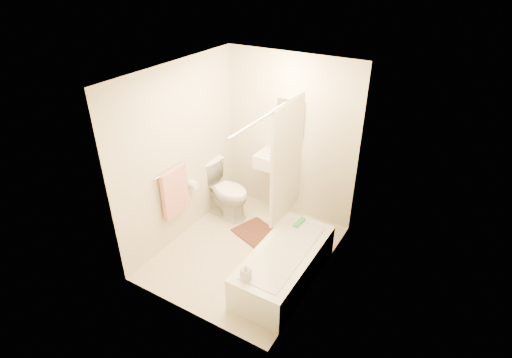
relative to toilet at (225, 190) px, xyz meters
The scene contains 17 objects.
floor 1.05m from the toilet, 39.02° to the right, with size 2.40×2.40×0.00m, color beige.
ceiling 2.21m from the toilet, 39.02° to the right, with size 2.40×2.40×0.00m, color white.
wall_back 1.24m from the toilet, 38.29° to the left, with size 2.00×0.02×2.40m, color beige.
wall_left 1.03m from the toilet, 112.36° to the right, with size 0.02×2.40×2.40m, color beige.
wall_right 2.01m from the toilet, 19.15° to the right, with size 0.02×2.40×2.40m, color beige.
mirror 1.44m from the toilet, 37.34° to the left, with size 0.40×0.03×0.55m, color white.
curtain_rod 1.97m from the toilet, 25.81° to the right, with size 0.03×0.03×1.70m, color silver.
shower_curtain 1.33m from the toilet, ahead, with size 0.04×0.80×1.55m, color silver.
towel_bar 1.12m from the toilet, 103.76° to the right, with size 0.02×0.02×0.60m, color silver.
towel 0.95m from the toilet, 101.85° to the right, with size 0.06×0.45×0.66m, color #CC7266.
toilet_paper 0.60m from the toilet, 110.25° to the right, with size 0.12×0.12×0.11m, color white.
toilet is the anchor object (origin of this frame).
sink 0.78m from the toilet, 35.49° to the left, with size 0.55×0.44×1.07m, color silver, non-canonical shape.
bathtub 1.64m from the toilet, 29.73° to the right, with size 0.67×1.53×0.43m, color white, non-canonical shape.
bath_mat 0.83m from the toilet, 16.54° to the right, with size 0.66×0.50×0.02m, color #4D2C1C.
soap_bottle 1.91m from the toilet, 48.57° to the right, with size 0.09×0.09×0.20m, color white.
scrub_brush 1.34m from the toilet, ahead, with size 0.07×0.22×0.04m, color #43A65F.
Camera 1 is at (2.24, -3.52, 3.50)m, focal length 28.00 mm.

